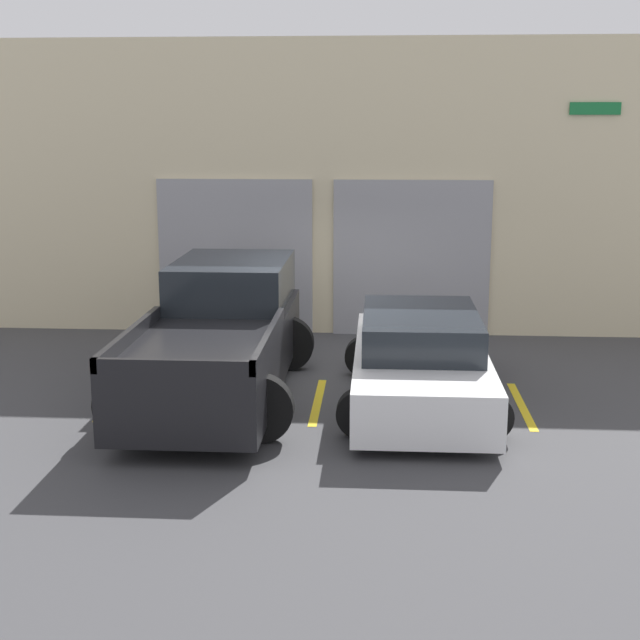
% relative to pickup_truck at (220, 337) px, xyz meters
% --- Properties ---
extents(ground_plane, '(28.00, 28.00, 0.00)m').
position_rel_pickup_truck_xyz_m(ground_plane, '(1.46, 1.01, -0.86)').
color(ground_plane, '#3D3D3F').
extents(shophouse_building, '(16.96, 0.68, 5.46)m').
position_rel_pickup_truck_xyz_m(shophouse_building, '(1.45, 4.30, 1.84)').
color(shophouse_building, beige).
rests_on(shophouse_building, ground).
extents(pickup_truck, '(2.56, 5.44, 1.83)m').
position_rel_pickup_truck_xyz_m(pickup_truck, '(0.00, 0.00, 0.00)').
color(pickup_truck, black).
rests_on(pickup_truck, ground).
extents(sedan_white, '(2.25, 4.59, 1.32)m').
position_rel_pickup_truck_xyz_m(sedan_white, '(2.92, -0.30, -0.24)').
color(sedan_white, white).
rests_on(sedan_white, ground).
extents(parking_stripe_far_left, '(0.12, 2.20, 0.01)m').
position_rel_pickup_truck_xyz_m(parking_stripe_far_left, '(-1.46, -0.32, -0.86)').
color(parking_stripe_far_left, gold).
rests_on(parking_stripe_far_left, ground).
extents(parking_stripe_left, '(0.12, 2.20, 0.01)m').
position_rel_pickup_truck_xyz_m(parking_stripe_left, '(1.46, -0.32, -0.86)').
color(parking_stripe_left, gold).
rests_on(parking_stripe_left, ground).
extents(parking_stripe_centre, '(0.12, 2.20, 0.01)m').
position_rel_pickup_truck_xyz_m(parking_stripe_centre, '(4.37, -0.32, -0.86)').
color(parking_stripe_centre, gold).
rests_on(parking_stripe_centre, ground).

